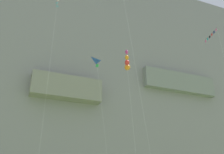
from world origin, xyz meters
The scene contains 4 objects.
cliff_face centered at (-0.01, 61.87, 27.87)m, with size 180.00×31.34×55.75m.
kite_windsock_mid_right centered at (2.51, 25.47, 18.40)m, with size 2.27×3.99×18.75m.
kite_banner_upper_right centered at (16.47, 25.81, 22.72)m, with size 1.88×3.50×26.14m.
kite_delta_front_field centered at (3.23, 36.75, 23.65)m, with size 2.16×5.61×24.11m.
Camera 1 is at (-9.17, 0.79, 3.97)m, focal length 43.35 mm.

